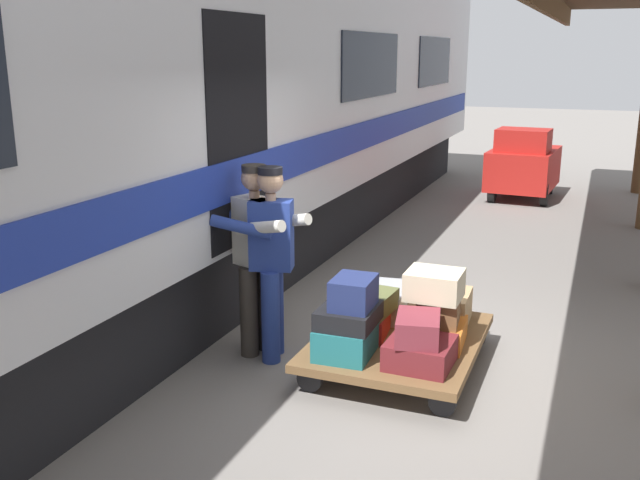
# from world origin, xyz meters

# --- Properties ---
(ground_plane) EXTENTS (60.00, 60.00, 0.00)m
(ground_plane) POSITION_xyz_m (0.00, 0.00, 0.00)
(ground_plane) COLOR slate
(train_car) EXTENTS (3.03, 21.55, 4.00)m
(train_car) POSITION_xyz_m (3.34, 0.00, 2.06)
(train_car) COLOR #B7BABF
(train_car) RESTS_ON ground_plane
(luggage_cart) EXTENTS (1.34, 1.72, 0.28)m
(luggage_cart) POSITION_xyz_m (0.34, 0.06, 0.24)
(luggage_cart) COLOR brown
(luggage_cart) RESTS_ON ground_plane
(suitcase_maroon_trunk) EXTENTS (0.50, 0.50, 0.20)m
(suitcase_maroon_trunk) POSITION_xyz_m (0.04, 0.53, 0.38)
(suitcase_maroon_trunk) COLOR maroon
(suitcase_maroon_trunk) RESTS_ON luggage_cart
(suitcase_teal_softside) EXTENTS (0.45, 0.58, 0.25)m
(suitcase_teal_softside) POSITION_xyz_m (0.64, 0.53, 0.40)
(suitcase_teal_softside) COLOR #1E666B
(suitcase_teal_softside) RESTS_ON luggage_cart
(suitcase_red_plastic) EXTENTS (0.45, 0.59, 0.19)m
(suitcase_red_plastic) POSITION_xyz_m (0.64, 0.06, 0.37)
(suitcase_red_plastic) COLOR #AD231E
(suitcase_red_plastic) RESTS_ON luggage_cart
(suitcase_gray_aluminum) EXTENTS (0.50, 0.67, 0.26)m
(suitcase_gray_aluminum) POSITION_xyz_m (0.64, -0.42, 0.41)
(suitcase_gray_aluminum) COLOR #9EA0A5
(suitcase_gray_aluminum) RESTS_ON luggage_cart
(suitcase_orange_carryall) EXTENTS (0.53, 0.55, 0.18)m
(suitcase_orange_carryall) POSITION_xyz_m (0.04, 0.06, 0.37)
(suitcase_orange_carryall) COLOR #CC6B23
(suitcase_orange_carryall) RESTS_ON luggage_cart
(suitcase_tan_vintage) EXTENTS (0.42, 0.53, 0.29)m
(suitcase_tan_vintage) POSITION_xyz_m (0.04, -0.42, 0.42)
(suitcase_tan_vintage) COLOR tan
(suitcase_tan_vintage) RESTS_ON luggage_cart
(suitcase_olive_duffel) EXTENTS (0.46, 0.56, 0.17)m
(suitcase_olive_duffel) POSITION_xyz_m (0.63, 0.08, 0.56)
(suitcase_olive_duffel) COLOR brown
(suitcase_olive_duffel) RESTS_ON suitcase_red_plastic
(suitcase_black_hardshell) EXTENTS (0.45, 0.52, 0.15)m
(suitcase_black_hardshell) POSITION_xyz_m (0.63, 0.53, 0.60)
(suitcase_black_hardshell) COLOR black
(suitcase_black_hardshell) RESTS_ON suitcase_teal_softside
(suitcase_navy_fabric) EXTENTS (0.32, 0.40, 0.24)m
(suitcase_navy_fabric) POSITION_xyz_m (0.59, 0.53, 0.80)
(suitcase_navy_fabric) COLOR navy
(suitcase_navy_fabric) RESTS_ON suitcase_black_hardshell
(suitcase_burgundy_valise) EXTENTS (0.40, 0.49, 0.20)m
(suitcase_burgundy_valise) POSITION_xyz_m (0.06, 0.55, 0.58)
(suitcase_burgundy_valise) COLOR maroon
(suitcase_burgundy_valise) RESTS_ON suitcase_maroon_trunk
(suitcase_brown_leather) EXTENTS (0.36, 0.39, 0.22)m
(suitcase_brown_leather) POSITION_xyz_m (0.01, 0.07, 0.57)
(suitcase_brown_leather) COLOR brown
(suitcase_brown_leather) RESTS_ON suitcase_orange_carryall
(suitcase_cream_canvas) EXTENTS (0.44, 0.39, 0.23)m
(suitcase_cream_canvas) POSITION_xyz_m (0.04, 0.10, 0.80)
(suitcase_cream_canvas) COLOR beige
(suitcase_cream_canvas) RESTS_ON suitcase_brown_leather
(porter_in_overalls) EXTENTS (0.72, 0.54, 1.70)m
(porter_in_overalls) POSITION_xyz_m (1.45, 0.25, 0.93)
(porter_in_overalls) COLOR navy
(porter_in_overalls) RESTS_ON ground_plane
(porter_by_door) EXTENTS (0.73, 0.57, 1.70)m
(porter_by_door) POSITION_xyz_m (1.59, 0.20, 0.93)
(porter_by_door) COLOR #332D28
(porter_by_door) RESTS_ON ground_plane
(baggage_tug) EXTENTS (1.21, 1.77, 1.30)m
(baggage_tug) POSITION_xyz_m (0.20, -7.82, 0.63)
(baggage_tug) COLOR #B21E19
(baggage_tug) RESTS_ON ground_plane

